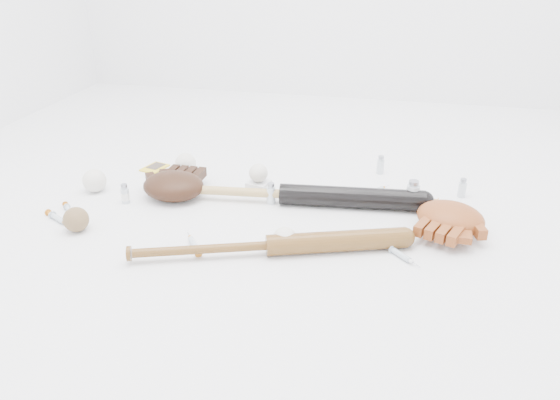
% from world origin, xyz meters
% --- Properties ---
extents(bat_dark, '(0.97, 0.17, 0.07)m').
position_xyz_m(bat_dark, '(-0.03, 0.12, 0.04)').
color(bat_dark, black).
rests_on(bat_dark, ground).
extents(bat_wood, '(0.80, 0.33, 0.06)m').
position_xyz_m(bat_wood, '(-0.00, -0.21, 0.03)').
color(bat_wood, brown).
rests_on(bat_wood, ground).
extents(glove_dark, '(0.26, 0.26, 0.09)m').
position_xyz_m(glove_dark, '(-0.41, 0.08, 0.05)').
color(glove_dark, black).
rests_on(glove_dark, ground).
extents(glove_tan, '(0.32, 0.32, 0.09)m').
position_xyz_m(glove_tan, '(0.50, 0.05, 0.04)').
color(glove_tan, brown).
rests_on(glove_tan, ground).
extents(trading_card, '(0.10, 0.12, 0.01)m').
position_xyz_m(trading_card, '(-0.59, 0.31, 0.00)').
color(trading_card, gold).
rests_on(trading_card, ground).
extents(pedestal, '(0.08, 0.08, 0.04)m').
position_xyz_m(pedestal, '(-0.14, 0.19, 0.02)').
color(pedestal, white).
rests_on(pedestal, ground).
extents(baseball_on_pedestal, '(0.07, 0.07, 0.07)m').
position_xyz_m(baseball_on_pedestal, '(-0.14, 0.19, 0.07)').
color(baseball_on_pedestal, silver).
rests_on(baseball_on_pedestal, pedestal).
extents(baseball_left, '(0.08, 0.08, 0.08)m').
position_xyz_m(baseball_left, '(-0.70, 0.07, 0.04)').
color(baseball_left, silver).
rests_on(baseball_left, ground).
extents(baseball_upper, '(0.08, 0.08, 0.08)m').
position_xyz_m(baseball_upper, '(-0.45, 0.29, 0.04)').
color(baseball_upper, silver).
rests_on(baseball_upper, ground).
extents(baseball_mid, '(0.07, 0.07, 0.07)m').
position_xyz_m(baseball_mid, '(0.03, -0.18, 0.04)').
color(baseball_mid, silver).
rests_on(baseball_mid, ground).
extents(baseball_aged, '(0.08, 0.08, 0.08)m').
position_xyz_m(baseball_aged, '(-0.61, -0.20, 0.04)').
color(baseball_aged, brown).
rests_on(baseball_aged, ground).
extents(syringe_0, '(0.11, 0.11, 0.02)m').
position_xyz_m(syringe_0, '(-0.70, -0.10, 0.01)').
color(syringe_0, '#ADBCC6').
rests_on(syringe_0, ground).
extents(syringe_1, '(0.11, 0.14, 0.02)m').
position_xyz_m(syringe_1, '(-0.23, -0.22, 0.01)').
color(syringe_1, '#ADBCC6').
rests_on(syringe_1, ground).
extents(syringe_2, '(0.10, 0.12, 0.02)m').
position_xyz_m(syringe_2, '(0.27, 0.28, 0.01)').
color(syringe_2, '#ADBCC6').
rests_on(syringe_2, ground).
extents(syringe_3, '(0.13, 0.13, 0.02)m').
position_xyz_m(syringe_3, '(0.36, -0.15, 0.01)').
color(syringe_3, '#ADBCC6').
rests_on(syringe_3, ground).
extents(syringe_4, '(0.15, 0.04, 0.02)m').
position_xyz_m(syringe_4, '(0.41, 0.24, 0.01)').
color(syringe_4, '#ADBCC6').
rests_on(syringe_4, ground).
extents(syringe_5, '(0.15, 0.10, 0.02)m').
position_xyz_m(syringe_5, '(-0.70, -0.16, 0.01)').
color(syringe_5, '#ADBCC6').
rests_on(syringe_5, ground).
extents(vial_0, '(0.03, 0.03, 0.07)m').
position_xyz_m(vial_0, '(0.27, 0.45, 0.04)').
color(vial_0, silver).
rests_on(vial_0, ground).
extents(vial_1, '(0.03, 0.03, 0.07)m').
position_xyz_m(vial_1, '(0.55, 0.30, 0.03)').
color(vial_1, silver).
rests_on(vial_1, ground).
extents(vial_2, '(0.03, 0.03, 0.07)m').
position_xyz_m(vial_2, '(-0.07, 0.11, 0.04)').
color(vial_2, silver).
rests_on(vial_2, ground).
extents(vial_3, '(0.04, 0.04, 0.10)m').
position_xyz_m(vial_3, '(0.39, 0.17, 0.05)').
color(vial_3, silver).
rests_on(vial_3, ground).
extents(vial_4, '(0.03, 0.03, 0.07)m').
position_xyz_m(vial_4, '(-0.55, 0.01, 0.03)').
color(vial_4, silver).
rests_on(vial_4, ground).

